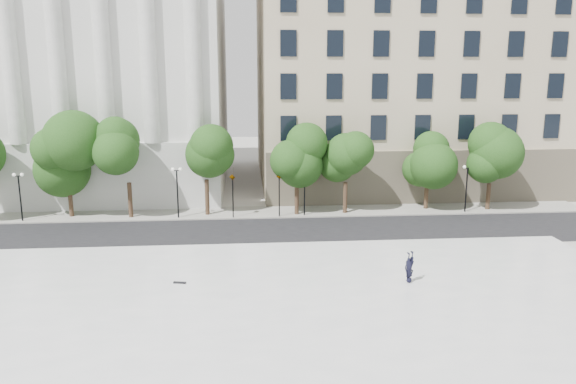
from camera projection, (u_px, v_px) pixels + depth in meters
name	position (u px, v px, depth m)	size (l,w,h in m)	color
ground	(246.00, 348.00, 24.98)	(160.00, 160.00, 0.00)	#B8B4AD
plaza	(245.00, 315.00, 27.85)	(44.00, 22.00, 0.45)	white
street	(244.00, 233.00, 42.50)	(60.00, 8.00, 0.02)	black
far_sidewalk	(244.00, 213.00, 48.33)	(60.00, 4.00, 0.12)	#A5A298
building_west	(78.00, 62.00, 58.45)	(31.50, 27.65, 25.60)	silver
building_east	(423.00, 79.00, 62.04)	(36.00, 26.15, 23.00)	#C7B797
traffic_light_west	(232.00, 174.00, 45.81)	(0.92, 1.98, 4.28)	black
traffic_light_east	(279.00, 175.00, 46.14)	(0.98, 1.65, 4.16)	black
person_lying	(409.00, 278.00, 31.44)	(0.65, 0.43, 1.78)	black
skateboard	(180.00, 283.00, 31.36)	(0.70, 0.18, 0.07)	black
street_trees	(238.00, 157.00, 46.65)	(45.83, 4.79, 7.60)	#382619
lamp_posts	(246.00, 184.00, 46.38)	(37.87, 0.28, 4.32)	black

